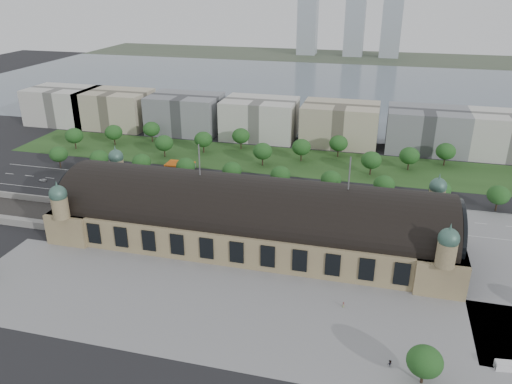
% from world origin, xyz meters
% --- Properties ---
extents(ground, '(900.00, 900.00, 0.00)m').
position_xyz_m(ground, '(0.00, 0.00, 0.00)').
color(ground, black).
rests_on(ground, ground).
extents(station, '(150.00, 48.40, 44.30)m').
position_xyz_m(station, '(0.00, 0.00, 10.28)').
color(station, '#9D8C61').
rests_on(station, ground).
extents(track_cutting, '(70.00, 24.00, 3.10)m').
position_xyz_m(track_cutting, '(-110.00, -2.21, 0.70)').
color(track_cutting, black).
rests_on(track_cutting, ground).
extents(plaza_south, '(190.00, 48.00, 0.12)m').
position_xyz_m(plaza_south, '(10.00, -44.00, 0.00)').
color(plaza_south, gray).
rests_on(plaza_south, ground).
extents(road_slab, '(260.00, 26.00, 0.10)m').
position_xyz_m(road_slab, '(-20.00, 38.00, 0.00)').
color(road_slab, black).
rests_on(road_slab, ground).
extents(grass_belt, '(300.00, 45.00, 0.10)m').
position_xyz_m(grass_belt, '(-15.00, 93.00, 0.00)').
color(grass_belt, '#24441B').
rests_on(grass_belt, ground).
extents(petrol_station, '(14.00, 13.00, 5.05)m').
position_xyz_m(petrol_station, '(-53.91, 65.28, 2.95)').
color(petrol_station, '#E65C0D').
rests_on(petrol_station, ground).
extents(lake, '(700.00, 320.00, 0.08)m').
position_xyz_m(lake, '(0.00, 298.00, 0.00)').
color(lake, slate).
rests_on(lake, ground).
extents(far_shore, '(700.00, 120.00, 0.14)m').
position_xyz_m(far_shore, '(0.00, 498.00, 0.00)').
color(far_shore, '#44513D').
rests_on(far_shore, ground).
extents(far_tower_left, '(24.00, 24.00, 80.00)m').
position_xyz_m(far_tower_left, '(-60.00, 508.00, 40.00)').
color(far_tower_left, '#9EA8B2').
rests_on(far_tower_left, ground).
extents(far_tower_mid, '(24.00, 24.00, 85.00)m').
position_xyz_m(far_tower_mid, '(0.00, 508.00, 42.50)').
color(far_tower_mid, '#9EA8B2').
rests_on(far_tower_mid, ground).
extents(far_tower_right, '(24.00, 24.00, 75.00)m').
position_xyz_m(far_tower_right, '(45.00, 508.00, 37.50)').
color(far_tower_right, '#9EA8B2').
rests_on(far_tower_right, ground).
extents(office_0, '(45.00, 32.00, 24.00)m').
position_xyz_m(office_0, '(-170.00, 133.00, 12.00)').
color(office_0, silver).
rests_on(office_0, ground).
extents(office_1, '(45.00, 32.00, 24.00)m').
position_xyz_m(office_1, '(-130.00, 133.00, 12.00)').
color(office_1, '#C1B597').
rests_on(office_1, ground).
extents(office_2, '(45.00, 32.00, 24.00)m').
position_xyz_m(office_2, '(-80.00, 133.00, 12.00)').
color(office_2, gray).
rests_on(office_2, ground).
extents(office_3, '(45.00, 32.00, 24.00)m').
position_xyz_m(office_3, '(-30.00, 133.00, 12.00)').
color(office_3, silver).
rests_on(office_3, ground).
extents(office_4, '(45.00, 32.00, 24.00)m').
position_xyz_m(office_4, '(20.00, 133.00, 12.00)').
color(office_4, '#C1B597').
rests_on(office_4, ground).
extents(office_5, '(45.00, 32.00, 24.00)m').
position_xyz_m(office_5, '(70.00, 133.00, 12.00)').
color(office_5, gray).
rests_on(office_5, ground).
extents(office_6, '(45.00, 32.00, 24.00)m').
position_xyz_m(office_6, '(115.00, 133.00, 12.00)').
color(office_6, silver).
rests_on(office_6, ground).
extents(tree_row_0, '(9.60, 9.60, 11.52)m').
position_xyz_m(tree_row_0, '(-120.00, 53.00, 7.43)').
color(tree_row_0, '#2D2116').
rests_on(tree_row_0, ground).
extents(tree_row_1, '(9.60, 9.60, 11.52)m').
position_xyz_m(tree_row_1, '(-96.00, 53.00, 7.43)').
color(tree_row_1, '#2D2116').
rests_on(tree_row_1, ground).
extents(tree_row_2, '(9.60, 9.60, 11.52)m').
position_xyz_m(tree_row_2, '(-72.00, 53.00, 7.43)').
color(tree_row_2, '#2D2116').
rests_on(tree_row_2, ground).
extents(tree_row_3, '(9.60, 9.60, 11.52)m').
position_xyz_m(tree_row_3, '(-48.00, 53.00, 7.43)').
color(tree_row_3, '#2D2116').
rests_on(tree_row_3, ground).
extents(tree_row_4, '(9.60, 9.60, 11.52)m').
position_xyz_m(tree_row_4, '(-24.00, 53.00, 7.43)').
color(tree_row_4, '#2D2116').
rests_on(tree_row_4, ground).
extents(tree_row_5, '(9.60, 9.60, 11.52)m').
position_xyz_m(tree_row_5, '(0.00, 53.00, 7.43)').
color(tree_row_5, '#2D2116').
rests_on(tree_row_5, ground).
extents(tree_row_6, '(9.60, 9.60, 11.52)m').
position_xyz_m(tree_row_6, '(24.00, 53.00, 7.43)').
color(tree_row_6, '#2D2116').
rests_on(tree_row_6, ground).
extents(tree_row_7, '(9.60, 9.60, 11.52)m').
position_xyz_m(tree_row_7, '(48.00, 53.00, 7.43)').
color(tree_row_7, '#2D2116').
rests_on(tree_row_7, ground).
extents(tree_row_8, '(9.60, 9.60, 11.52)m').
position_xyz_m(tree_row_8, '(72.00, 53.00, 7.43)').
color(tree_row_8, '#2D2116').
rests_on(tree_row_8, ground).
extents(tree_row_9, '(9.60, 9.60, 11.52)m').
position_xyz_m(tree_row_9, '(96.00, 53.00, 7.43)').
color(tree_row_9, '#2D2116').
rests_on(tree_row_9, ground).
extents(tree_belt_0, '(10.40, 10.40, 12.48)m').
position_xyz_m(tree_belt_0, '(-130.00, 83.00, 8.05)').
color(tree_belt_0, '#2D2116').
rests_on(tree_belt_0, ground).
extents(tree_belt_1, '(10.40, 10.40, 12.48)m').
position_xyz_m(tree_belt_1, '(-111.00, 95.00, 8.05)').
color(tree_belt_1, '#2D2116').
rests_on(tree_belt_1, ground).
extents(tree_belt_2, '(10.40, 10.40, 12.48)m').
position_xyz_m(tree_belt_2, '(-92.00, 107.00, 8.05)').
color(tree_belt_2, '#2D2116').
rests_on(tree_belt_2, ground).
extents(tree_belt_3, '(10.40, 10.40, 12.48)m').
position_xyz_m(tree_belt_3, '(-73.00, 83.00, 8.05)').
color(tree_belt_3, '#2D2116').
rests_on(tree_belt_3, ground).
extents(tree_belt_4, '(10.40, 10.40, 12.48)m').
position_xyz_m(tree_belt_4, '(-54.00, 95.00, 8.05)').
color(tree_belt_4, '#2D2116').
rests_on(tree_belt_4, ground).
extents(tree_belt_5, '(10.40, 10.40, 12.48)m').
position_xyz_m(tree_belt_5, '(-35.00, 107.00, 8.05)').
color(tree_belt_5, '#2D2116').
rests_on(tree_belt_5, ground).
extents(tree_belt_6, '(10.40, 10.40, 12.48)m').
position_xyz_m(tree_belt_6, '(-16.00, 83.00, 8.05)').
color(tree_belt_6, '#2D2116').
rests_on(tree_belt_6, ground).
extents(tree_belt_7, '(10.40, 10.40, 12.48)m').
position_xyz_m(tree_belt_7, '(3.00, 95.00, 8.05)').
color(tree_belt_7, '#2D2116').
rests_on(tree_belt_7, ground).
extents(tree_belt_8, '(10.40, 10.40, 12.48)m').
position_xyz_m(tree_belt_8, '(22.00, 107.00, 8.05)').
color(tree_belt_8, '#2D2116').
rests_on(tree_belt_8, ground).
extents(tree_belt_9, '(10.40, 10.40, 12.48)m').
position_xyz_m(tree_belt_9, '(41.00, 83.00, 8.05)').
color(tree_belt_9, '#2D2116').
rests_on(tree_belt_9, ground).
extents(tree_belt_10, '(10.40, 10.40, 12.48)m').
position_xyz_m(tree_belt_10, '(60.00, 95.00, 8.05)').
color(tree_belt_10, '#2D2116').
rests_on(tree_belt_10, ground).
extents(tree_belt_11, '(10.40, 10.40, 12.48)m').
position_xyz_m(tree_belt_11, '(79.00, 107.00, 8.05)').
color(tree_belt_11, '#2D2116').
rests_on(tree_belt_11, ground).
extents(tree_plaza_s, '(9.00, 9.00, 10.64)m').
position_xyz_m(tree_plaza_s, '(60.00, -60.00, 6.80)').
color(tree_plaza_s, '#2D2116').
rests_on(tree_plaza_s, ground).
extents(traffic_car_0, '(3.84, 1.61, 1.30)m').
position_xyz_m(traffic_car_0, '(-116.88, 33.58, 0.65)').
color(traffic_car_0, white).
rests_on(traffic_car_0, ground).
extents(traffic_car_1, '(4.83, 1.79, 1.58)m').
position_xyz_m(traffic_car_1, '(-82.88, 46.14, 0.79)').
color(traffic_car_1, '#95969D').
rests_on(traffic_car_1, ground).
extents(traffic_car_2, '(5.54, 2.56, 1.54)m').
position_xyz_m(traffic_car_2, '(-55.59, 32.47, 0.77)').
color(traffic_car_2, black).
rests_on(traffic_car_2, ground).
extents(traffic_car_3, '(5.00, 2.49, 1.40)m').
position_xyz_m(traffic_car_3, '(-45.65, 42.99, 0.70)').
color(traffic_car_3, maroon).
rests_on(traffic_car_3, ground).
extents(traffic_car_4, '(3.84, 1.83, 1.27)m').
position_xyz_m(traffic_car_4, '(-8.99, 28.56, 0.63)').
color(traffic_car_4, '#1A1E4A').
rests_on(traffic_car_4, ground).
extents(traffic_car_5, '(4.24, 1.97, 1.35)m').
position_xyz_m(traffic_car_5, '(37.05, 48.28, 0.67)').
color(traffic_car_5, '#56575D').
rests_on(traffic_car_5, ground).
extents(traffic_car_6, '(4.77, 2.55, 1.27)m').
position_xyz_m(traffic_car_6, '(66.37, 36.90, 0.64)').
color(traffic_car_6, silver).
rests_on(traffic_car_6, ground).
extents(parked_car_0, '(4.03, 3.65, 1.33)m').
position_xyz_m(parked_car_0, '(-80.00, 25.00, 0.67)').
color(parked_car_0, black).
rests_on(parked_car_0, ground).
extents(parked_car_1, '(5.53, 4.05, 1.40)m').
position_xyz_m(parked_car_1, '(-46.14, 25.00, 0.70)').
color(parked_car_1, maroon).
rests_on(parked_car_1, ground).
extents(parked_car_2, '(4.97, 3.82, 1.34)m').
position_xyz_m(parked_car_2, '(-62.53, 21.00, 0.67)').
color(parked_car_2, '#192647').
rests_on(parked_car_2, ground).
extents(parked_car_3, '(4.29, 3.19, 1.36)m').
position_xyz_m(parked_car_3, '(-31.58, 25.00, 0.68)').
color(parked_car_3, '#54555B').
rests_on(parked_car_3, ground).
extents(parked_car_4, '(4.27, 3.43, 1.36)m').
position_xyz_m(parked_car_4, '(-47.08, 22.34, 0.68)').
color(parked_car_4, '#BCBCBE').
rests_on(parked_car_4, ground).
extents(parked_car_5, '(5.24, 4.82, 1.36)m').
position_xyz_m(parked_car_5, '(-34.04, 24.73, 0.68)').
color(parked_car_5, '#94959C').
rests_on(parked_car_5, ground).
extents(parked_car_6, '(5.42, 4.21, 1.47)m').
position_xyz_m(parked_car_6, '(-44.05, 25.00, 0.73)').
color(parked_car_6, black).
rests_on(parked_car_6, ground).
extents(bus_west, '(12.83, 3.79, 3.53)m').
position_xyz_m(bus_west, '(0.52, 27.00, 1.76)').
color(bus_west, '#B01C34').
rests_on(bus_west, ground).
extents(bus_mid, '(11.79, 3.08, 3.26)m').
position_xyz_m(bus_mid, '(19.25, 27.00, 1.63)').
color(bus_mid, white).
rests_on(bus_mid, ground).
extents(bus_east, '(13.79, 4.42, 3.78)m').
position_xyz_m(bus_east, '(32.55, 32.00, 1.89)').
color(bus_east, white).
rests_on(bus_east, ground).
extents(van_south, '(5.82, 2.92, 2.42)m').
position_xyz_m(van_south, '(81.12, -49.86, 1.16)').
color(van_south, silver).
rests_on(van_south, ground).
extents(pedestrian_0, '(0.99, 0.77, 1.78)m').
position_xyz_m(pedestrian_0, '(38.12, -33.48, 0.89)').
color(pedestrian_0, gray).
rests_on(pedestrian_0, ground).
extents(pedestrian_4, '(1.36, 1.05, 1.93)m').
position_xyz_m(pedestrian_4, '(52.21, -56.03, 0.97)').
color(pedestrian_4, gray).
rests_on(pedestrian_4, ground).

